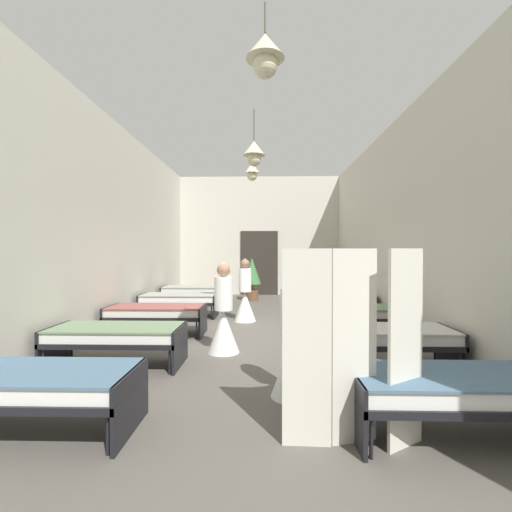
{
  "coord_description": "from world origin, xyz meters",
  "views": [
    {
      "loc": [
        0.22,
        -7.03,
        1.69
      ],
      "look_at": [
        0.0,
        1.6,
        1.54
      ],
      "focal_mm": 25.05,
      "sensor_mm": 36.0,
      "label": 1
    }
  ],
  "objects_px": {
    "bed_right_row_3": "(334,300)",
    "bed_right_row_4": "(322,291)",
    "bed_left_row_3": "(179,299)",
    "nurse_mid_aisle": "(245,299)",
    "bed_left_row_2": "(157,313)",
    "bed_right_row_2": "(353,313)",
    "nurse_near_aisle": "(224,320)",
    "privacy_screen": "(355,347)",
    "nurse_far_aisle": "(293,351)",
    "bed_left_row_0": "(32,385)",
    "bed_right_row_0": "(457,389)",
    "patient_seated_primary": "(310,277)",
    "potted_plant": "(252,275)",
    "bed_right_row_1": "(385,337)",
    "bed_left_row_1": "(117,335)",
    "bed_left_row_4": "(194,291)"
  },
  "relations": [
    {
      "from": "nurse_near_aisle",
      "to": "patient_seated_primary",
      "type": "distance_m",
      "value": 5.5
    },
    {
      "from": "bed_left_row_3",
      "to": "nurse_mid_aisle",
      "type": "relative_size",
      "value": 1.28
    },
    {
      "from": "bed_left_row_2",
      "to": "potted_plant",
      "type": "height_order",
      "value": "potted_plant"
    },
    {
      "from": "patient_seated_primary",
      "to": "privacy_screen",
      "type": "bearing_deg",
      "value": -94.38
    },
    {
      "from": "privacy_screen",
      "to": "potted_plant",
      "type": "bearing_deg",
      "value": 82.49
    },
    {
      "from": "bed_left_row_2",
      "to": "nurse_near_aisle",
      "type": "xyz_separation_m",
      "value": [
        1.48,
        -1.21,
        0.09
      ]
    },
    {
      "from": "bed_left_row_1",
      "to": "bed_right_row_4",
      "type": "height_order",
      "value": "same"
    },
    {
      "from": "nurse_far_aisle",
      "to": "bed_right_row_1",
      "type": "bearing_deg",
      "value": -173.12
    },
    {
      "from": "bed_right_row_3",
      "to": "bed_right_row_1",
      "type": "bearing_deg",
      "value": -90.0
    },
    {
      "from": "bed_left_row_1",
      "to": "nurse_mid_aisle",
      "type": "relative_size",
      "value": 1.28
    },
    {
      "from": "bed_left_row_0",
      "to": "bed_right_row_0",
      "type": "xyz_separation_m",
      "value": [
        3.89,
        0.0,
        0.0
      ]
    },
    {
      "from": "bed_left_row_4",
      "to": "patient_seated_primary",
      "type": "height_order",
      "value": "patient_seated_primary"
    },
    {
      "from": "nurse_near_aisle",
      "to": "nurse_mid_aisle",
      "type": "height_order",
      "value": "same"
    },
    {
      "from": "bed_left_row_2",
      "to": "bed_right_row_3",
      "type": "distance_m",
      "value": 4.33
    },
    {
      "from": "bed_left_row_1",
      "to": "bed_left_row_0",
      "type": "bearing_deg",
      "value": -90.0
    },
    {
      "from": "nurse_far_aisle",
      "to": "bed_left_row_4",
      "type": "bearing_deg",
      "value": -99.67
    },
    {
      "from": "bed_right_row_4",
      "to": "nurse_far_aisle",
      "type": "xyz_separation_m",
      "value": [
        -1.4,
        -6.75,
        0.09
      ]
    },
    {
      "from": "bed_left_row_2",
      "to": "nurse_mid_aisle",
      "type": "distance_m",
      "value": 2.19
    },
    {
      "from": "nurse_near_aisle",
      "to": "nurse_mid_aisle",
      "type": "xyz_separation_m",
      "value": [
        0.21,
        2.59,
        0.0
      ]
    },
    {
      "from": "nurse_far_aisle",
      "to": "patient_seated_primary",
      "type": "height_order",
      "value": "nurse_far_aisle"
    },
    {
      "from": "bed_left_row_1",
      "to": "bed_left_row_3",
      "type": "bearing_deg",
      "value": 90.0
    },
    {
      "from": "bed_left_row_2",
      "to": "bed_right_row_3",
      "type": "relative_size",
      "value": 1.0
    },
    {
      "from": "bed_left_row_3",
      "to": "bed_right_row_2",
      "type": "bearing_deg",
      "value": -26.04
    },
    {
      "from": "nurse_far_aisle",
      "to": "potted_plant",
      "type": "height_order",
      "value": "nurse_far_aisle"
    },
    {
      "from": "bed_right_row_0",
      "to": "nurse_mid_aisle",
      "type": "xyz_separation_m",
      "value": [
        -2.2,
        5.19,
        0.09
      ]
    },
    {
      "from": "bed_left_row_1",
      "to": "bed_left_row_3",
      "type": "relative_size",
      "value": 1.0
    },
    {
      "from": "nurse_near_aisle",
      "to": "privacy_screen",
      "type": "xyz_separation_m",
      "value": [
        1.46,
        -2.75,
        0.32
      ]
    },
    {
      "from": "bed_left_row_0",
      "to": "nurse_near_aisle",
      "type": "distance_m",
      "value": 2.99
    },
    {
      "from": "bed_right_row_3",
      "to": "nurse_far_aisle",
      "type": "xyz_separation_m",
      "value": [
        -1.4,
        -4.85,
        0.09
      ]
    },
    {
      "from": "bed_left_row_2",
      "to": "bed_right_row_4",
      "type": "distance_m",
      "value": 5.44
    },
    {
      "from": "nurse_far_aisle",
      "to": "nurse_mid_aisle",
      "type": "bearing_deg",
      "value": -109.46
    },
    {
      "from": "bed_left_row_0",
      "to": "bed_right_row_0",
      "type": "bearing_deg",
      "value": 0.0
    },
    {
      "from": "bed_right_row_2",
      "to": "privacy_screen",
      "type": "bearing_deg",
      "value": -103.5
    },
    {
      "from": "bed_right_row_3",
      "to": "nurse_far_aisle",
      "type": "distance_m",
      "value": 5.05
    },
    {
      "from": "bed_left_row_2",
      "to": "bed_right_row_2",
      "type": "xyz_separation_m",
      "value": [
        3.89,
        0.0,
        0.0
      ]
    },
    {
      "from": "bed_right_row_2",
      "to": "nurse_near_aisle",
      "type": "distance_m",
      "value": 2.69
    },
    {
      "from": "bed_right_row_3",
      "to": "nurse_far_aisle",
      "type": "height_order",
      "value": "nurse_far_aisle"
    },
    {
      "from": "bed_right_row_3",
      "to": "bed_right_row_4",
      "type": "xyz_separation_m",
      "value": [
        0.0,
        1.9,
        0.0
      ]
    },
    {
      "from": "bed_right_row_1",
      "to": "bed_left_row_3",
      "type": "height_order",
      "value": "same"
    },
    {
      "from": "bed_right_row_1",
      "to": "bed_right_row_3",
      "type": "distance_m",
      "value": 3.8
    },
    {
      "from": "bed_left_row_1",
      "to": "bed_right_row_3",
      "type": "xyz_separation_m",
      "value": [
        3.89,
        3.8,
        0.0
      ]
    },
    {
      "from": "bed_right_row_4",
      "to": "bed_right_row_2",
      "type": "bearing_deg",
      "value": -90.0
    },
    {
      "from": "bed_right_row_3",
      "to": "nurse_near_aisle",
      "type": "height_order",
      "value": "nurse_near_aisle"
    },
    {
      "from": "bed_right_row_4",
      "to": "patient_seated_primary",
      "type": "height_order",
      "value": "patient_seated_primary"
    },
    {
      "from": "bed_right_row_0",
      "to": "bed_right_row_4",
      "type": "relative_size",
      "value": 1.0
    },
    {
      "from": "bed_right_row_0",
      "to": "bed_left_row_2",
      "type": "bearing_deg",
      "value": 135.67
    },
    {
      "from": "bed_left_row_0",
      "to": "bed_right_row_0",
      "type": "height_order",
      "value": "same"
    },
    {
      "from": "bed_left_row_2",
      "to": "potted_plant",
      "type": "relative_size",
      "value": 1.33
    },
    {
      "from": "bed_left_row_0",
      "to": "nurse_far_aisle",
      "type": "distance_m",
      "value": 2.63
    },
    {
      "from": "bed_right_row_3",
      "to": "potted_plant",
      "type": "xyz_separation_m",
      "value": [
        -2.16,
        2.93,
        0.42
      ]
    }
  ]
}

